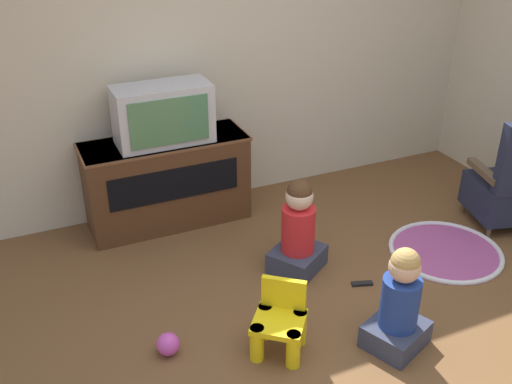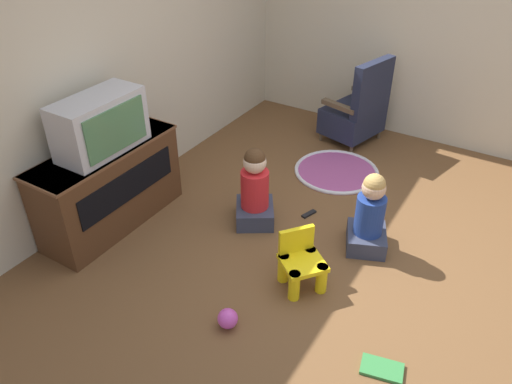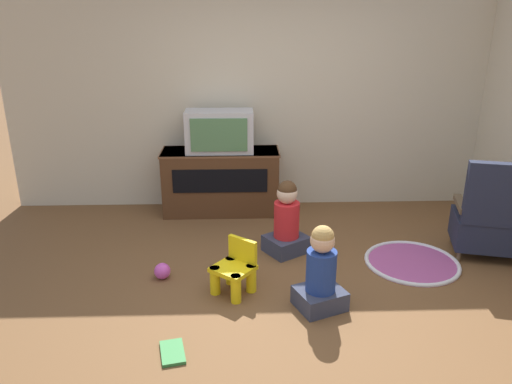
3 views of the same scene
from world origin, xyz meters
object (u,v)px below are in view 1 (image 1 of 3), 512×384
Objects in this scene: television at (163,114)px; child_watching_left at (399,305)px; yellow_kid_chair at (280,325)px; remote_control at (362,284)px; child_watching_center at (298,232)px; tv_cabinet at (167,180)px; toy_ball at (168,344)px.

child_watching_left is (0.83, -1.97, -0.65)m from television.
yellow_kid_chair reaches higher than remote_control.
yellow_kid_chair is 0.61× the size of child_watching_center.
television is at bearing 90.13° from child_watching_center.
tv_cabinet reaches higher than child_watching_center.
remote_control is at bearing 52.91° from child_watching_left.
television is 1.02× the size of child_watching_center.
toy_ball is at bearing 136.60° from child_watching_left.
child_watching_center is at bearing 23.07° from toy_ball.
yellow_kid_chair is at bearing -19.98° from toy_ball.
child_watching_left is at bearing -67.14° from television.
television is 1.67× the size of yellow_kid_chair.
child_watching_left is (0.83, -2.00, -0.08)m from tv_cabinet.
yellow_kid_chair is 2.81× the size of remote_control.
child_watching_left reaches higher than toy_ball.
television is at bearing 90.05° from child_watching_left.
child_watching_center reaches higher than yellow_kid_chair.
remote_control is at bearing -55.19° from tv_cabinet.
tv_cabinet is at bearing 89.30° from child_watching_center.
yellow_kid_chair is 0.90m from remote_control.
tv_cabinet is at bearing -37.23° from remote_control.
child_watching_left is at bearing -67.48° from tv_cabinet.
television is 5.20× the size of toy_ball.
child_watching_center reaches higher than remote_control.
toy_ball is (-0.46, -1.52, -0.31)m from tv_cabinet.
toy_ball is (-0.63, 0.23, -0.11)m from yellow_kid_chair.
child_watching_left is at bearing 93.67° from remote_control.
remote_control is at bearing 60.59° from yellow_kid_chair.
tv_cabinet is 1.62m from toy_ball.
toy_ball is 0.90× the size of remote_control.
television is 1.36m from child_watching_center.
child_watching_center is at bearing -57.04° from television.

